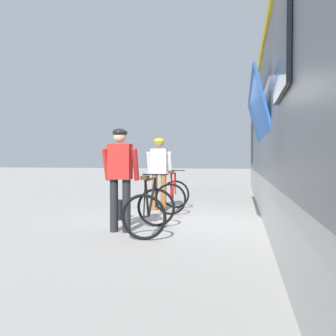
# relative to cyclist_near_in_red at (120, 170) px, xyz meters

# --- Properties ---
(ground_plane) EXTENTS (80.00, 80.00, 0.00)m
(ground_plane) POSITION_rel_cyclist_near_in_red_xyz_m (1.17, 1.18, -1.05)
(ground_plane) COLOR #A09E99
(cyclist_near_in_red) EXTENTS (0.63, 0.33, 1.76)m
(cyclist_near_in_red) POSITION_rel_cyclist_near_in_red_xyz_m (0.00, 0.00, 0.00)
(cyclist_near_in_red) COLOR #232328
(cyclist_near_in_red) RESTS_ON ground
(cyclist_far_in_white) EXTENTS (0.62, 0.33, 1.76)m
(cyclist_far_in_white) POSITION_rel_cyclist_near_in_red_xyz_m (0.05, 2.46, 0.00)
(cyclist_far_in_white) COLOR #935B2D
(cyclist_far_in_white) RESTS_ON ground
(bicycle_near_black) EXTENTS (0.79, 1.12, 0.99)m
(bicycle_near_black) POSITION_rel_cyclist_near_in_red_xyz_m (0.52, 0.05, -0.65)
(bicycle_near_black) COLOR black
(bicycle_near_black) RESTS_ON ground
(bicycle_far_red) EXTENTS (0.80, 1.13, 0.99)m
(bicycle_far_red) POSITION_rel_cyclist_near_in_red_xyz_m (0.42, 2.37, -0.65)
(bicycle_far_red) COLOR black
(bicycle_far_red) RESTS_ON ground
(backpack_on_platform) EXTENTS (0.33, 0.27, 0.40)m
(backpack_on_platform) POSITION_rel_cyclist_near_in_red_xyz_m (-0.47, 1.11, -0.85)
(backpack_on_platform) COLOR black
(backpack_on_platform) RESTS_ON ground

